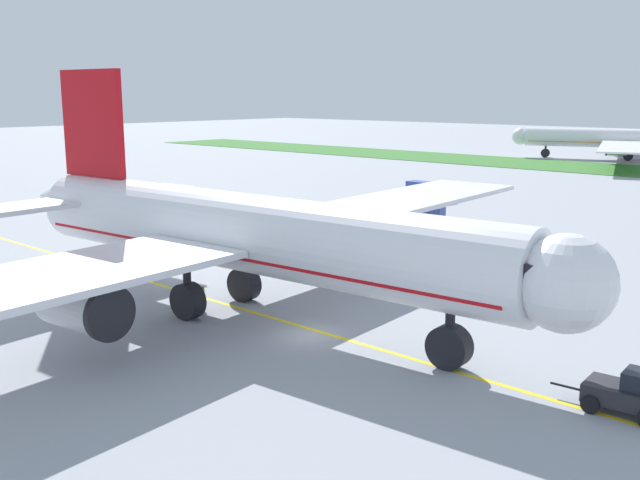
{
  "coord_description": "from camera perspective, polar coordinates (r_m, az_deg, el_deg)",
  "views": [
    {
      "loc": [
        29.87,
        -32.11,
        15.12
      ],
      "look_at": [
        -7.84,
        9.61,
        3.69
      ],
      "focal_mm": 40.46,
      "sensor_mm": 36.0,
      "label": 1
    }
  ],
  "objects": [
    {
      "name": "ground_plane",
      "position": [
        46.39,
        -0.79,
        -7.54
      ],
      "size": [
        600.0,
        600.0,
        0.0
      ],
      "primitive_type": "plane",
      "color": "#9399A0",
      "rests_on": "ground"
    },
    {
      "name": "apron_taxi_line",
      "position": [
        47.03,
        -0.02,
        -7.26
      ],
      "size": [
        280.0,
        0.36,
        0.01
      ],
      "primitive_type": "cube",
      "color": "yellow",
      "rests_on": "ground"
    },
    {
      "name": "ground_crew_wingwalker_port",
      "position": [
        52.26,
        -9.26,
        -4.33
      ],
      "size": [
        0.49,
        0.48,
        1.67
      ],
      "color": "black",
      "rests_on": "ground"
    },
    {
      "name": "service_truck_baggage_loader",
      "position": [
        105.76,
        8.46,
        3.94
      ],
      "size": [
        6.2,
        2.63,
        2.62
      ],
      "color": "#33478C",
      "rests_on": "ground"
    },
    {
      "name": "parked_airliner_far_left",
      "position": [
        183.12,
        22.53,
        7.39
      ],
      "size": [
        46.08,
        75.64,
        14.14
      ],
      "color": "white",
      "rests_on": "ground"
    },
    {
      "name": "airliner_foreground",
      "position": [
        49.2,
        -6.23,
        0.47
      ],
      "size": [
        49.33,
        77.83,
        17.02
      ],
      "color": "white",
      "rests_on": "ground"
    },
    {
      "name": "service_truck_fuel_bowser",
      "position": [
        85.93,
        7.84,
        2.37
      ],
      "size": [
        5.93,
        3.74,
        3.14
      ],
      "color": "#33478C",
      "rests_on": "ground"
    },
    {
      "name": "pushback_tug",
      "position": [
        38.31,
        23.16,
        -11.1
      ],
      "size": [
        5.56,
        2.68,
        2.24
      ],
      "color": "#26262B",
      "rests_on": "ground"
    }
  ]
}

